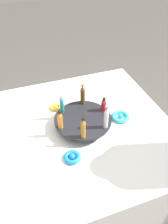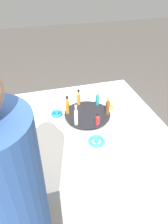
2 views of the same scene
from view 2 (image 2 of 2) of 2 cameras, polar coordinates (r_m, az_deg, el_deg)
ground_plane at (r=2.20m, az=0.68°, el=-18.88°), size 12.00×12.00×0.00m
party_table at (r=1.89m, az=0.76°, el=-11.83°), size 1.06×1.06×0.80m
display_stand at (r=1.59m, az=0.88°, el=-0.93°), size 0.33×0.33×0.06m
bottle_brown at (r=1.55m, az=6.21°, el=1.43°), size 0.03×0.03×0.14m
bottle_teal at (r=1.65m, az=3.54°, el=3.53°), size 0.03×0.03×0.12m
bottle_orange at (r=1.66m, az=-1.42°, el=3.77°), size 0.03×0.03×0.12m
bottle_amber at (r=1.55m, az=-4.36°, el=1.69°), size 0.03×0.03×0.14m
bottle_clear at (r=1.44m, az=-2.09°, el=-0.96°), size 0.02×0.02×0.15m
bottle_red at (r=1.46m, az=3.54°, el=-2.00°), size 0.03×0.03×0.09m
ribbon_bow_gold at (r=1.76m, az=6.55°, el=1.38°), size 0.08×0.08×0.03m
ribbon_bow_blue at (r=1.68m, az=-7.12°, el=-0.41°), size 0.09×0.09×0.04m
ribbon_bow_teal at (r=1.43m, az=3.28°, el=-7.63°), size 0.11×0.11×0.03m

